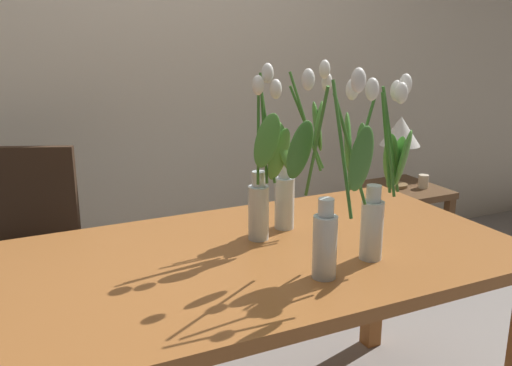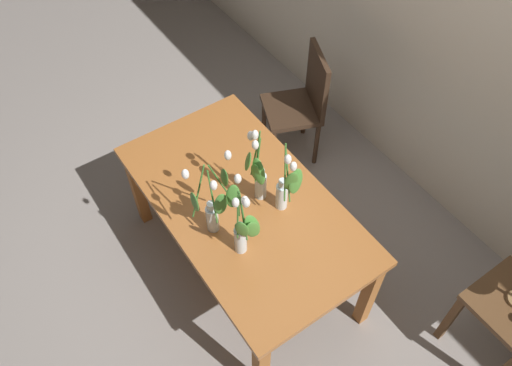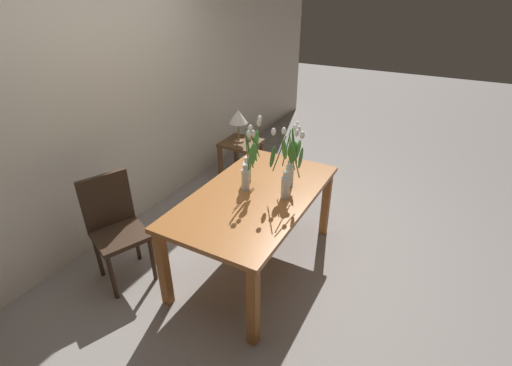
{
  "view_description": "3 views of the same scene",
  "coord_description": "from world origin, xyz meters",
  "px_view_note": "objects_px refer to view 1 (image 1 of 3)",
  "views": [
    {
      "loc": [
        -0.73,
        -1.46,
        1.41
      ],
      "look_at": [
        0.0,
        0.07,
        0.94
      ],
      "focal_mm": 39.21,
      "sensor_mm": 36.0,
      "label": 1
    },
    {
      "loc": [
        1.48,
        -0.93,
        3.11
      ],
      "look_at": [
        0.09,
        0.03,
        0.98
      ],
      "focal_mm": 35.72,
      "sensor_mm": 36.0,
      "label": 2
    },
    {
      "loc": [
        -2.26,
        -1.24,
        2.26
      ],
      "look_at": [
        -0.05,
        -0.04,
        0.88
      ],
      "focal_mm": 25.58,
      "sensor_mm": 36.0,
      "label": 3
    }
  ],
  "objects_px": {
    "pillar_candle": "(423,181)",
    "tulip_vase_0": "(296,174)",
    "tulip_vase_3": "(265,179)",
    "dining_table": "(265,277)",
    "side_table": "(399,207)",
    "tulip_vase_2": "(331,201)",
    "table_lamp": "(400,133)",
    "dining_chair": "(27,245)",
    "tulip_vase_1": "(379,185)"
  },
  "relations": [
    {
      "from": "pillar_candle",
      "to": "tulip_vase_2",
      "type": "bearing_deg",
      "value": -140.64
    },
    {
      "from": "tulip_vase_0",
      "to": "tulip_vase_2",
      "type": "bearing_deg",
      "value": -105.79
    },
    {
      "from": "tulip_vase_2",
      "to": "tulip_vase_3",
      "type": "relative_size",
      "value": 1.02
    },
    {
      "from": "dining_chair",
      "to": "side_table",
      "type": "relative_size",
      "value": 1.69
    },
    {
      "from": "dining_table",
      "to": "tulip_vase_0",
      "type": "height_order",
      "value": "tulip_vase_0"
    },
    {
      "from": "dining_table",
      "to": "dining_chair",
      "type": "bearing_deg",
      "value": 124.46
    },
    {
      "from": "dining_table",
      "to": "tulip_vase_0",
      "type": "xyz_separation_m",
      "value": [
        0.19,
        0.15,
        0.28
      ]
    },
    {
      "from": "side_table",
      "to": "table_lamp",
      "type": "relative_size",
      "value": 1.38
    },
    {
      "from": "tulip_vase_3",
      "to": "side_table",
      "type": "height_order",
      "value": "tulip_vase_3"
    },
    {
      "from": "tulip_vase_0",
      "to": "tulip_vase_3",
      "type": "xyz_separation_m",
      "value": [
        -0.15,
        -0.07,
        0.02
      ]
    },
    {
      "from": "pillar_candle",
      "to": "dining_chair",
      "type": "bearing_deg",
      "value": 177.05
    },
    {
      "from": "dining_table",
      "to": "side_table",
      "type": "relative_size",
      "value": 2.91
    },
    {
      "from": "tulip_vase_0",
      "to": "dining_chair",
      "type": "bearing_deg",
      "value": 136.31
    },
    {
      "from": "tulip_vase_0",
      "to": "side_table",
      "type": "relative_size",
      "value": 1.05
    },
    {
      "from": "pillar_candle",
      "to": "tulip_vase_0",
      "type": "bearing_deg",
      "value": -150.13
    },
    {
      "from": "tulip_vase_2",
      "to": "side_table",
      "type": "relative_size",
      "value": 1.06
    },
    {
      "from": "side_table",
      "to": "pillar_candle",
      "type": "bearing_deg",
      "value": -29.42
    },
    {
      "from": "tulip_vase_0",
      "to": "pillar_candle",
      "type": "bearing_deg",
      "value": 29.87
    },
    {
      "from": "dining_table",
      "to": "tulip_vase_1",
      "type": "bearing_deg",
      "value": -34.19
    },
    {
      "from": "tulip_vase_2",
      "to": "tulip_vase_3",
      "type": "height_order",
      "value": "tulip_vase_2"
    },
    {
      "from": "tulip_vase_1",
      "to": "pillar_candle",
      "type": "relative_size",
      "value": 7.33
    },
    {
      "from": "dining_table",
      "to": "tulip_vase_1",
      "type": "relative_size",
      "value": 2.91
    },
    {
      "from": "tulip_vase_0",
      "to": "table_lamp",
      "type": "height_order",
      "value": "tulip_vase_0"
    },
    {
      "from": "tulip_vase_0",
      "to": "side_table",
      "type": "distance_m",
      "value": 1.44
    },
    {
      "from": "dining_table",
      "to": "side_table",
      "type": "height_order",
      "value": "dining_table"
    },
    {
      "from": "tulip_vase_3",
      "to": "dining_chair",
      "type": "xyz_separation_m",
      "value": [
        -0.69,
        0.88,
        -0.43
      ]
    },
    {
      "from": "tulip_vase_2",
      "to": "side_table",
      "type": "bearing_deg",
      "value": 43.25
    },
    {
      "from": "dining_chair",
      "to": "pillar_candle",
      "type": "bearing_deg",
      "value": -2.95
    },
    {
      "from": "tulip_vase_0",
      "to": "side_table",
      "type": "height_order",
      "value": "tulip_vase_0"
    },
    {
      "from": "dining_table",
      "to": "tulip_vase_2",
      "type": "distance_m",
      "value": 0.4
    },
    {
      "from": "dining_chair",
      "to": "tulip_vase_1",
      "type": "bearing_deg",
      "value": -50.8
    },
    {
      "from": "tulip_vase_3",
      "to": "side_table",
      "type": "bearing_deg",
      "value": 33.3
    },
    {
      "from": "dining_chair",
      "to": "tulip_vase_0",
      "type": "bearing_deg",
      "value": -43.69
    },
    {
      "from": "tulip_vase_1",
      "to": "table_lamp",
      "type": "height_order",
      "value": "tulip_vase_1"
    },
    {
      "from": "tulip_vase_0",
      "to": "pillar_candle",
      "type": "xyz_separation_m",
      "value": [
        1.22,
        0.7,
        -0.35
      ]
    },
    {
      "from": "dining_chair",
      "to": "table_lamp",
      "type": "xyz_separation_m",
      "value": [
        1.94,
        -0.03,
        0.33
      ]
    },
    {
      "from": "dining_table",
      "to": "tulip_vase_2",
      "type": "height_order",
      "value": "tulip_vase_2"
    },
    {
      "from": "side_table",
      "to": "pillar_candle",
      "type": "relative_size",
      "value": 7.33
    },
    {
      "from": "side_table",
      "to": "table_lamp",
      "type": "height_order",
      "value": "table_lamp"
    },
    {
      "from": "table_lamp",
      "to": "pillar_candle",
      "type": "bearing_deg",
      "value": -34.2
    },
    {
      "from": "dining_table",
      "to": "tulip_vase_1",
      "type": "xyz_separation_m",
      "value": [
        0.28,
        -0.19,
        0.32
      ]
    },
    {
      "from": "dining_chair",
      "to": "side_table",
      "type": "distance_m",
      "value": 1.96
    },
    {
      "from": "tulip_vase_0",
      "to": "pillar_candle",
      "type": "distance_m",
      "value": 1.45
    },
    {
      "from": "table_lamp",
      "to": "pillar_candle",
      "type": "distance_m",
      "value": 0.3
    },
    {
      "from": "tulip_vase_1",
      "to": "side_table",
      "type": "height_order",
      "value": "tulip_vase_1"
    },
    {
      "from": "tulip_vase_0",
      "to": "tulip_vase_2",
      "type": "distance_m",
      "value": 0.41
    },
    {
      "from": "dining_chair",
      "to": "tulip_vase_3",
      "type": "bearing_deg",
      "value": -51.83
    },
    {
      "from": "tulip_vase_2",
      "to": "table_lamp",
      "type": "height_order",
      "value": "tulip_vase_2"
    },
    {
      "from": "tulip_vase_3",
      "to": "dining_chair",
      "type": "height_order",
      "value": "tulip_vase_3"
    },
    {
      "from": "table_lamp",
      "to": "dining_table",
      "type": "bearing_deg",
      "value": -144.24
    }
  ]
}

